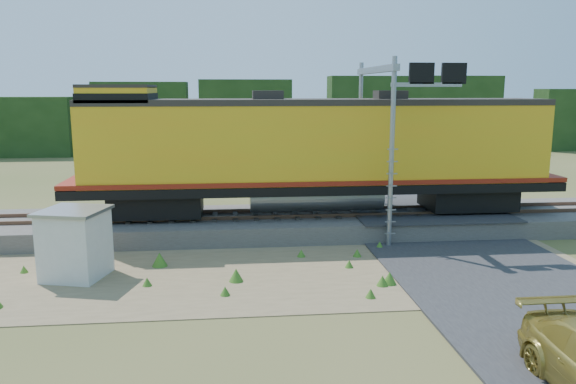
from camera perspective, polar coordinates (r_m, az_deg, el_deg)
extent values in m
plane|color=#475123|center=(19.67, 0.13, -8.50)|extent=(140.00, 140.00, 0.00)
cube|color=slate|center=(25.30, -1.28, -3.24)|extent=(70.00, 5.00, 0.80)
cube|color=brown|center=(24.49, -1.15, -2.55)|extent=(70.00, 0.10, 0.16)
cube|color=brown|center=(25.89, -1.41, -1.83)|extent=(70.00, 0.10, 0.16)
cube|color=#8C7754|center=(20.04, -5.77, -8.14)|extent=(26.00, 8.00, 0.03)
cube|color=#38383A|center=(26.66, 13.90, -1.89)|extent=(7.00, 5.20, 0.06)
cube|color=#38383A|center=(41.96, 6.54, 1.68)|extent=(7.00, 24.00, 0.08)
cube|color=#193212|center=(56.62, -3.89, 7.25)|extent=(36.00, 3.00, 6.50)
cube|color=black|center=(25.21, -13.15, -1.13)|extent=(3.90, 2.49, 0.98)
cube|color=black|center=(27.24, 17.72, -0.50)|extent=(3.90, 2.49, 0.98)
cube|color=black|center=(25.15, 2.92, 0.70)|extent=(21.69, 3.25, 0.39)
cylinder|color=gray|center=(25.25, 2.90, -0.47)|extent=(5.96, 1.30, 1.30)
cube|color=gold|center=(24.90, 2.96, 4.95)|extent=(20.06, 3.14, 3.36)
cube|color=maroon|center=(25.10, 2.92, 1.43)|extent=(21.69, 3.31, 0.20)
cube|color=#28231E|center=(24.80, 2.99, 9.12)|extent=(20.06, 3.20, 0.26)
cube|color=gold|center=(24.94, -16.85, 9.28)|extent=(2.82, 3.14, 0.76)
cube|color=#28231E|center=(24.94, -16.90, 10.25)|extent=(2.82, 3.20, 0.13)
cube|color=black|center=(24.94, -16.84, 9.15)|extent=(2.87, 3.20, 0.38)
cube|color=maroon|center=(25.45, -20.16, 3.59)|extent=(0.11, 2.17, 1.30)
cube|color=#28231E|center=(24.56, -2.08, 9.70)|extent=(1.30, 1.08, 0.49)
cube|color=#28231E|center=(25.49, 10.35, 9.57)|extent=(1.30, 1.08, 0.49)
cube|color=silver|center=(20.46, -20.80, -5.08)|extent=(2.24, 2.24, 2.30)
cube|color=gray|center=(20.19, -21.02, -1.81)|extent=(2.47, 2.47, 0.11)
cylinder|color=gray|center=(22.76, 10.48, 3.79)|extent=(0.20, 0.20, 7.63)
cylinder|color=gray|center=(28.15, 7.30, 5.13)|extent=(0.20, 0.20, 7.63)
cube|color=gray|center=(25.33, 8.94, 12.16)|extent=(0.27, 6.20, 0.27)
cube|color=gray|center=(23.02, 13.89, 10.54)|extent=(2.83, 0.16, 0.16)
cube|color=black|center=(22.95, 13.41, 11.65)|extent=(0.98, 0.16, 0.82)
cube|color=black|center=(23.41, 16.50, 11.48)|extent=(0.98, 0.16, 0.82)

